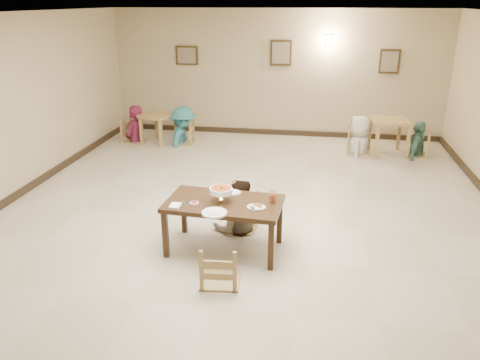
% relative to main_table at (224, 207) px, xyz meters
% --- Properties ---
extents(floor, '(10.00, 10.00, 0.00)m').
position_rel_main_table_xyz_m(floor, '(0.13, 0.93, -0.63)').
color(floor, '#C0B5A1').
rests_on(floor, ground).
extents(ceiling, '(10.00, 10.00, 0.00)m').
position_rel_main_table_xyz_m(ceiling, '(0.13, 0.93, 2.37)').
color(ceiling, silver).
rests_on(ceiling, wall_back).
extents(wall_back, '(10.00, 0.00, 10.00)m').
position_rel_main_table_xyz_m(wall_back, '(0.13, 5.93, 0.87)').
color(wall_back, tan).
rests_on(wall_back, floor).
extents(baseboard_back, '(8.00, 0.06, 0.12)m').
position_rel_main_table_xyz_m(baseboard_back, '(0.13, 5.90, -0.57)').
color(baseboard_back, black).
rests_on(baseboard_back, floor).
extents(baseboard_left, '(0.06, 10.00, 0.12)m').
position_rel_main_table_xyz_m(baseboard_left, '(-3.84, 0.93, -0.57)').
color(baseboard_left, black).
rests_on(baseboard_left, floor).
extents(picture_a, '(0.55, 0.04, 0.45)m').
position_rel_main_table_xyz_m(picture_a, '(-2.07, 5.89, 1.27)').
color(picture_a, '#342612').
rests_on(picture_a, wall_back).
extents(picture_b, '(0.50, 0.04, 0.60)m').
position_rel_main_table_xyz_m(picture_b, '(0.23, 5.89, 1.37)').
color(picture_b, '#342612').
rests_on(picture_b, wall_back).
extents(picture_c, '(0.45, 0.04, 0.55)m').
position_rel_main_table_xyz_m(picture_c, '(2.73, 5.89, 1.22)').
color(picture_c, '#342612').
rests_on(picture_c, wall_back).
extents(wall_sconce, '(0.16, 0.05, 0.22)m').
position_rel_main_table_xyz_m(wall_sconce, '(1.33, 5.89, 1.67)').
color(wall_sconce, '#FFD88C').
rests_on(wall_sconce, wall_back).
extents(main_table, '(1.56, 0.95, 0.71)m').
position_rel_main_table_xyz_m(main_table, '(0.00, 0.00, 0.00)').
color(main_table, '#342011').
rests_on(main_table, floor).
extents(chair_far, '(0.46, 0.46, 0.99)m').
position_rel_main_table_xyz_m(chair_far, '(0.11, 0.68, -0.14)').
color(chair_far, tan).
rests_on(chair_far, floor).
extents(chair_near, '(0.47, 0.47, 0.99)m').
position_rel_main_table_xyz_m(chair_near, '(0.10, -0.77, -0.13)').
color(chair_near, tan).
rests_on(chair_near, floor).
extents(main_diner, '(0.87, 0.76, 1.55)m').
position_rel_main_table_xyz_m(main_diner, '(0.08, 0.62, 0.15)').
color(main_diner, gray).
rests_on(main_diner, floor).
extents(curry_warmer, '(0.34, 0.30, 0.27)m').
position_rel_main_table_xyz_m(curry_warmer, '(-0.03, -0.01, 0.24)').
color(curry_warmer, silver).
rests_on(curry_warmer, main_table).
extents(rice_plate_far, '(0.27, 0.27, 0.06)m').
position_rel_main_table_xyz_m(rice_plate_far, '(0.04, 0.30, 0.09)').
color(rice_plate_far, white).
rests_on(rice_plate_far, main_table).
extents(rice_plate_near, '(0.31, 0.31, 0.07)m').
position_rel_main_table_xyz_m(rice_plate_near, '(-0.04, -0.39, 0.10)').
color(rice_plate_near, white).
rests_on(rice_plate_near, main_table).
extents(fried_plate, '(0.24, 0.24, 0.05)m').
position_rel_main_table_xyz_m(fried_plate, '(0.44, -0.14, 0.10)').
color(fried_plate, white).
rests_on(fried_plate, main_table).
extents(chili_dish, '(0.12, 0.12, 0.02)m').
position_rel_main_table_xyz_m(chili_dish, '(-0.37, -0.13, 0.09)').
color(chili_dish, white).
rests_on(chili_dish, main_table).
extents(napkin_cutlery, '(0.16, 0.26, 0.03)m').
position_rel_main_table_xyz_m(napkin_cutlery, '(-0.58, -0.27, 0.10)').
color(napkin_cutlery, white).
rests_on(napkin_cutlery, main_table).
extents(drink_glass, '(0.08, 0.08, 0.16)m').
position_rel_main_table_xyz_m(drink_glass, '(0.63, 0.08, 0.15)').
color(drink_glass, white).
rests_on(drink_glass, main_table).
extents(bg_table_left, '(0.89, 0.89, 0.69)m').
position_rel_main_table_xyz_m(bg_table_left, '(-2.50, 4.74, -0.07)').
color(bg_table_left, '#A68550').
rests_on(bg_table_left, floor).
extents(bg_table_right, '(0.87, 0.87, 0.77)m').
position_rel_main_table_xyz_m(bg_table_right, '(2.72, 4.72, 0.01)').
color(bg_table_right, '#A68550').
rests_on(bg_table_right, floor).
extents(bg_chair_ll, '(0.50, 0.50, 1.08)m').
position_rel_main_table_xyz_m(bg_chair_ll, '(-3.07, 4.69, -0.09)').
color(bg_chair_ll, tan).
rests_on(bg_chair_ll, floor).
extents(bg_chair_lr, '(0.46, 0.46, 0.98)m').
position_rel_main_table_xyz_m(bg_chair_lr, '(-1.92, 4.79, -0.14)').
color(bg_chair_lr, tan).
rests_on(bg_chair_lr, floor).
extents(bg_chair_rl, '(0.49, 0.49, 1.04)m').
position_rel_main_table_xyz_m(bg_chair_rl, '(2.10, 4.71, -0.11)').
color(bg_chair_rl, tan).
rests_on(bg_chair_rl, floor).
extents(bg_chair_rr, '(0.48, 0.48, 1.03)m').
position_rel_main_table_xyz_m(bg_chair_rr, '(3.33, 4.69, -0.12)').
color(bg_chair_rr, tan).
rests_on(bg_chair_rr, floor).
extents(bg_diner_a, '(0.57, 0.73, 1.77)m').
position_rel_main_table_xyz_m(bg_diner_a, '(-3.07, 4.69, 0.26)').
color(bg_diner_a, '#5C1731').
rests_on(bg_diner_a, floor).
extents(bg_diner_b, '(0.65, 1.14, 1.76)m').
position_rel_main_table_xyz_m(bg_diner_b, '(-1.92, 4.79, 0.25)').
color(bg_diner_b, teal).
rests_on(bg_diner_b, floor).
extents(bg_diner_c, '(0.67, 0.90, 1.66)m').
position_rel_main_table_xyz_m(bg_diner_c, '(2.10, 4.71, 0.21)').
color(bg_diner_c, silver).
rests_on(bg_diner_c, floor).
extents(bg_diner_d, '(0.68, 0.97, 1.53)m').
position_rel_main_table_xyz_m(bg_diner_d, '(3.33, 4.69, 0.14)').
color(bg_diner_d, slate).
rests_on(bg_diner_d, floor).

